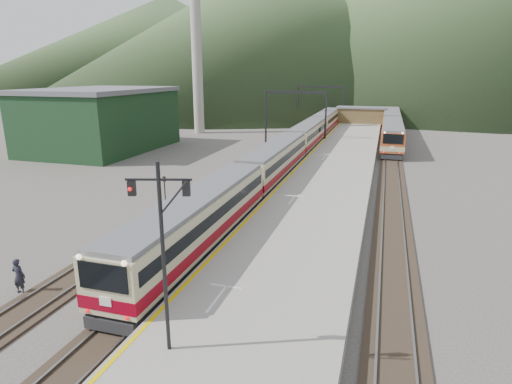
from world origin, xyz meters
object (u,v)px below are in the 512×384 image
(second_train, at_px, (392,126))
(signal_mast, at_px, (162,240))
(worker, at_px, (19,276))
(main_train, at_px, (295,147))

(second_train, distance_m, signal_mast, 63.44)
(signal_mast, xyz_separation_m, worker, (-10.04, 3.15, -4.33))
(second_train, relative_size, worker, 21.34)
(signal_mast, height_order, worker, signal_mast)
(worker, bearing_deg, second_train, -110.08)
(second_train, bearing_deg, main_train, -115.82)
(main_train, distance_m, worker, 36.54)
(second_train, xyz_separation_m, worker, (-18.09, -59.70, -1.09))
(main_train, height_order, second_train, second_train)
(second_train, bearing_deg, worker, -106.86)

